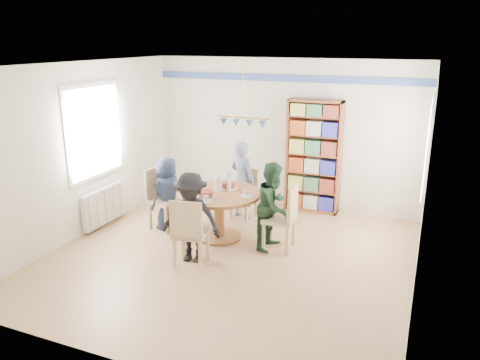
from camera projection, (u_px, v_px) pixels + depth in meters
The scene contains 14 objects.
ground at pixel (229, 257), 6.75m from camera, with size 5.00×5.00×0.00m, color #A58357.
room_shell at pixel (236, 132), 7.13m from camera, with size 5.00×5.00×5.00m.
radiator at pixel (104, 206), 7.80m from camera, with size 0.12×1.00×0.60m.
dining_table at pixel (219, 204), 7.25m from camera, with size 1.30×1.30×0.75m.
chair_left at pixel (161, 195), 7.67m from camera, with size 0.53×0.53×1.01m.
chair_right at pixel (285, 215), 6.84m from camera, with size 0.45×0.45×0.99m.
chair_far at pixel (246, 191), 8.16m from camera, with size 0.44×0.44×0.87m.
chair_near at pixel (189, 230), 6.28m from camera, with size 0.51×0.51×1.00m.
person_left at pixel (168, 194), 7.60m from camera, with size 0.59×0.38×1.21m, color #1A2339.
person_right at pixel (274, 206), 6.88m from camera, with size 0.64×0.50×1.32m, color #18311E.
person_far at pixel (242, 180), 8.05m from camera, with size 0.50×0.33×1.37m, color gray.
person_near at pixel (191, 218), 6.46m from camera, with size 0.84×0.48×1.30m, color black.
bookshelf at pixel (314, 158), 8.31m from camera, with size 0.96×0.29×2.02m.
tableware at pixel (218, 188), 7.21m from camera, with size 1.10×1.10×0.29m.
Camera 1 is at (2.49, -5.61, 3.02)m, focal length 35.00 mm.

